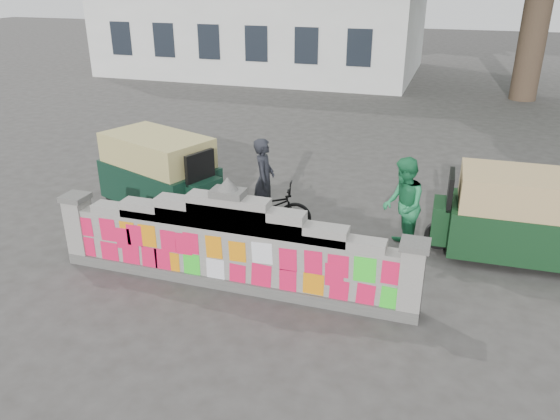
# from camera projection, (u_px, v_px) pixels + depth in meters

# --- Properties ---
(ground) EXTENTS (100.00, 100.00, 0.00)m
(ground) POSITION_uv_depth(u_px,v_px,m) (232.00, 285.00, 9.53)
(ground) COLOR #383533
(ground) RESTS_ON ground
(parapet_wall) EXTENTS (6.48, 0.44, 2.01)m
(parapet_wall) POSITION_uv_depth(u_px,v_px,m) (230.00, 247.00, 9.22)
(parapet_wall) COLOR #4C4C49
(parapet_wall) RESTS_ON ground
(cyclist_bike) EXTENTS (2.06, 1.04, 1.03)m
(cyclist_bike) POSITION_uv_depth(u_px,v_px,m) (265.00, 207.00, 11.38)
(cyclist_bike) COLOR black
(cyclist_bike) RESTS_ON ground
(cyclist_rider) EXTENTS (0.53, 0.71, 1.75)m
(cyclist_rider) POSITION_uv_depth(u_px,v_px,m) (264.00, 191.00, 11.24)
(cyclist_rider) COLOR black
(cyclist_rider) RESTS_ON ground
(pedestrian) EXTENTS (0.90, 1.05, 1.89)m
(pedestrian) POSITION_uv_depth(u_px,v_px,m) (403.00, 206.00, 10.37)
(pedestrian) COLOR #24874F
(pedestrian) RESTS_ON ground
(rickshaw_left) EXTENTS (3.18, 2.29, 1.71)m
(rickshaw_left) POSITION_uv_depth(u_px,v_px,m) (161.00, 172.00, 12.32)
(rickshaw_left) COLOR black
(rickshaw_left) RESTS_ON ground
(rickshaw_right) EXTENTS (3.08, 1.49, 1.70)m
(rickshaw_right) POSITION_uv_depth(u_px,v_px,m) (520.00, 216.00, 10.11)
(rickshaw_right) COLOR #113318
(rickshaw_right) RESTS_ON ground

